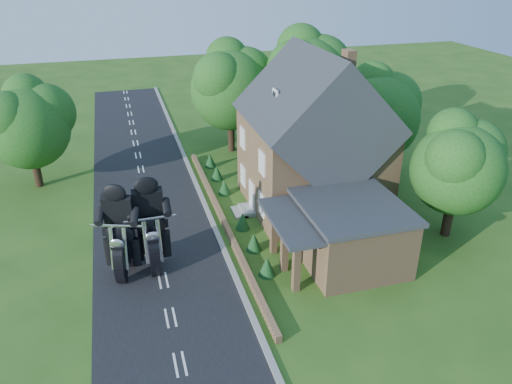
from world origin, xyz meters
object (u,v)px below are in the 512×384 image
object	(u,v)px
house	(313,143)
annex	(348,232)
motorcycle_follow	(125,262)
garden_wall	(223,220)
motorcycle_lead	(153,256)

from	to	relation	value
house	annex	xyz separation A→B (m)	(-0.62, -6.80, -2.58)
house	annex	distance (m)	7.30
annex	motorcycle_follow	xyz separation A→B (m)	(-11.65, 1.85, -0.97)
garden_wall	house	world-z (taller)	house
motorcycle_follow	motorcycle_lead	bearing A→B (deg)	-154.57
annex	motorcycle_lead	bearing A→B (deg)	168.72
annex	house	bearing A→B (deg)	84.76
motorcycle_follow	garden_wall	bearing A→B (deg)	-128.54
garden_wall	annex	bearing A→B (deg)	-46.16
house	annex	bearing A→B (deg)	-95.24
garden_wall	motorcycle_lead	size ratio (longest dim) A/B	12.54
garden_wall	annex	distance (m)	8.19
motorcycle_lead	motorcycle_follow	xyz separation A→B (m)	(-1.47, -0.18, -0.01)
garden_wall	motorcycle_lead	bearing A→B (deg)	-140.68
garden_wall	house	bearing A→B (deg)	9.17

